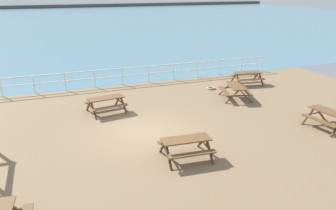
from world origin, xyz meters
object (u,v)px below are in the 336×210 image
(picnic_table_near_left, at_px, (236,89))
(picnic_table_far_left, at_px, (329,115))
(picnic_table_mid_centre, at_px, (186,143))
(picnic_table_seaward, at_px, (248,75))
(picnic_table_far_right, at_px, (106,101))

(picnic_table_near_left, xyz_separation_m, picnic_table_far_left, (1.68, -5.12, 0.00))
(picnic_table_near_left, distance_m, picnic_table_far_left, 5.39)
(picnic_table_near_left, xyz_separation_m, picnic_table_mid_centre, (-5.44, -5.49, 0.00))
(picnic_table_near_left, relative_size, picnic_table_seaward, 1.07)
(picnic_table_far_right, relative_size, picnic_table_seaward, 1.01)
(picnic_table_far_right, bearing_deg, picnic_table_seaward, 2.53)
(picnic_table_far_left, xyz_separation_m, picnic_table_far_right, (-8.91, 5.53, 0.00))
(picnic_table_mid_centre, bearing_deg, picnic_table_far_left, 7.02)
(picnic_table_near_left, bearing_deg, picnic_table_seaward, -28.43)
(picnic_table_far_left, bearing_deg, picnic_table_mid_centre, 86.60)
(picnic_table_mid_centre, bearing_deg, picnic_table_far_right, 110.95)
(picnic_table_seaward, bearing_deg, picnic_table_far_right, -159.61)
(picnic_table_near_left, distance_m, picnic_table_seaward, 3.37)
(picnic_table_far_right, height_order, picnic_table_seaward, same)
(picnic_table_near_left, height_order, picnic_table_seaward, same)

